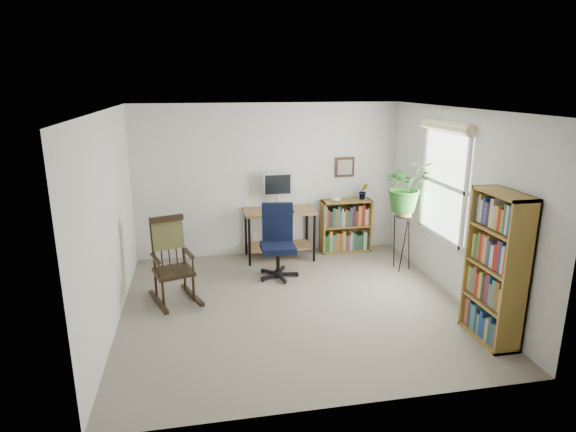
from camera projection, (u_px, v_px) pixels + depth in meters
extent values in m
cube|color=gray|center=(294.00, 305.00, 6.03)|extent=(4.20, 4.00, 0.00)
cube|color=silver|center=(295.00, 110.00, 5.39)|extent=(4.20, 4.00, 0.00)
cube|color=silver|center=(269.00, 180.00, 7.60)|extent=(4.20, 0.00, 2.40)
cube|color=silver|center=(345.00, 277.00, 3.82)|extent=(4.20, 0.00, 2.40)
cube|color=silver|center=(109.00, 222.00, 5.33)|extent=(0.00, 4.00, 2.40)
cube|color=silver|center=(456.00, 205.00, 6.09)|extent=(0.00, 4.00, 2.40)
cube|color=black|center=(281.00, 211.00, 7.34)|extent=(0.40, 0.15, 0.02)
imported|color=#266322|center=(408.00, 161.00, 6.74)|extent=(1.69, 1.88, 1.46)
imported|color=#266322|center=(363.00, 196.00, 7.80)|extent=(0.13, 0.24, 0.11)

